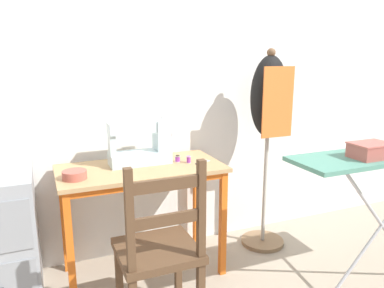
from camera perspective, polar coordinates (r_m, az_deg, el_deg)
wall_back at (r=2.58m, az=-10.04°, el=10.20°), size 10.00×0.05×2.55m
sewing_table at (r=2.38m, az=-7.61°, el=-5.89°), size 1.02×0.51×0.73m
sewing_machine at (r=2.39m, az=-7.48°, el=0.03°), size 0.40×0.16×0.30m
fabric_bowl at (r=2.20m, az=-17.46°, el=-4.47°), size 0.14×0.14×0.05m
scissors at (r=2.41m, az=1.31°, el=-2.90°), size 0.12×0.09×0.01m
thread_spool_near_machine at (r=2.44m, az=-2.21°, el=-2.27°), size 0.04×0.04×0.04m
thread_spool_mid_table at (r=2.41m, az=-0.51°, el=-2.39°), size 0.03×0.03×0.04m
wooden_chair at (r=1.94m, az=-5.02°, el=-16.14°), size 0.40×0.38×0.95m
dress_form at (r=2.70m, az=11.62°, el=4.95°), size 0.32×0.32×1.46m
storage_box at (r=2.21m, az=25.56°, el=-0.87°), size 0.21×0.15×0.08m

